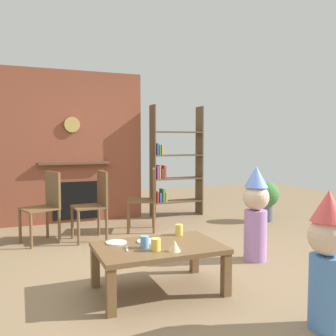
{
  "coord_description": "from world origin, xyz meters",
  "views": [
    {
      "loc": [
        -1.4,
        -3.43,
        1.28
      ],
      "look_at": [
        0.15,
        0.4,
        0.99
      ],
      "focal_mm": 39.39,
      "sensor_mm": 36.0,
      "label": 1
    }
  ],
  "objects_px": {
    "paper_plate_front": "(147,241)",
    "paper_plate_rear": "(116,242)",
    "bookshelf": "(173,167)",
    "child_with_cone_hat": "(327,256)",
    "paper_cup_near_right": "(145,242)",
    "child_in_pink": "(256,211)",
    "paper_cup_near_left": "(156,245)",
    "birthday_cake_slice": "(175,246)",
    "dining_chair_right": "(147,195)",
    "dining_chair_left": "(46,202)",
    "dining_chair_middle": "(96,201)",
    "paper_cup_center": "(179,230)",
    "potted_plant_tall": "(266,197)",
    "coffee_table": "(159,252)"
  },
  "relations": [
    {
      "from": "paper_cup_near_right",
      "to": "child_in_pink",
      "type": "relative_size",
      "value": 0.1
    },
    {
      "from": "paper_plate_front",
      "to": "paper_plate_rear",
      "type": "relative_size",
      "value": 0.99
    },
    {
      "from": "paper_cup_center",
      "to": "paper_plate_rear",
      "type": "bearing_deg",
      "value": -175.13
    },
    {
      "from": "paper_cup_near_left",
      "to": "dining_chair_right",
      "type": "distance_m",
      "value": 2.34
    },
    {
      "from": "coffee_table",
      "to": "dining_chair_right",
      "type": "xyz_separation_m",
      "value": [
        0.62,
        2.1,
        0.17
      ]
    },
    {
      "from": "bookshelf",
      "to": "dining_chair_middle",
      "type": "bearing_deg",
      "value": -145.67
    },
    {
      "from": "paper_cup_center",
      "to": "dining_chair_middle",
      "type": "bearing_deg",
      "value": 106.08
    },
    {
      "from": "paper_plate_rear",
      "to": "paper_cup_near_right",
      "type": "bearing_deg",
      "value": -51.21
    },
    {
      "from": "coffee_table",
      "to": "child_with_cone_hat",
      "type": "distance_m",
      "value": 1.34
    },
    {
      "from": "bookshelf",
      "to": "dining_chair_right",
      "type": "xyz_separation_m",
      "value": [
        -0.75,
        -0.84,
        -0.34
      ]
    },
    {
      "from": "potted_plant_tall",
      "to": "paper_plate_front",
      "type": "bearing_deg",
      "value": -145.23
    },
    {
      "from": "dining_chair_middle",
      "to": "paper_plate_rear",
      "type": "bearing_deg",
      "value": 80.21
    },
    {
      "from": "bookshelf",
      "to": "child_with_cone_hat",
      "type": "xyz_separation_m",
      "value": [
        -0.53,
        -3.97,
        -0.35
      ]
    },
    {
      "from": "dining_chair_right",
      "to": "paper_plate_rear",
      "type": "bearing_deg",
      "value": 82.09
    },
    {
      "from": "paper_cup_near_left",
      "to": "child_in_pink",
      "type": "xyz_separation_m",
      "value": [
        1.34,
        0.53,
        0.09
      ]
    },
    {
      "from": "paper_cup_center",
      "to": "dining_chair_right",
      "type": "xyz_separation_m",
      "value": [
        0.31,
        1.84,
        0.06
      ]
    },
    {
      "from": "birthday_cake_slice",
      "to": "dining_chair_left",
      "type": "height_order",
      "value": "dining_chair_left"
    },
    {
      "from": "birthday_cake_slice",
      "to": "child_with_cone_hat",
      "type": "distance_m",
      "value": 1.13
    },
    {
      "from": "paper_cup_near_right",
      "to": "child_in_pink",
      "type": "xyz_separation_m",
      "value": [
        1.4,
        0.42,
        0.09
      ]
    },
    {
      "from": "birthday_cake_slice",
      "to": "child_with_cone_hat",
      "type": "relative_size",
      "value": 0.1
    },
    {
      "from": "paper_cup_near_left",
      "to": "dining_chair_right",
      "type": "relative_size",
      "value": 0.11
    },
    {
      "from": "paper_cup_near_left",
      "to": "paper_plate_front",
      "type": "height_order",
      "value": "paper_cup_near_left"
    },
    {
      "from": "dining_chair_right",
      "to": "dining_chair_left",
      "type": "bearing_deg",
      "value": 21.91
    },
    {
      "from": "dining_chair_left",
      "to": "potted_plant_tall",
      "type": "distance_m",
      "value": 3.38
    },
    {
      "from": "child_with_cone_hat",
      "to": "dining_chair_middle",
      "type": "distance_m",
      "value": 3.09
    },
    {
      "from": "dining_chair_right",
      "to": "potted_plant_tall",
      "type": "height_order",
      "value": "dining_chair_right"
    },
    {
      "from": "paper_cup_near_right",
      "to": "paper_cup_center",
      "type": "relative_size",
      "value": 0.99
    },
    {
      "from": "paper_plate_rear",
      "to": "dining_chair_middle",
      "type": "relative_size",
      "value": 0.2
    },
    {
      "from": "dining_chair_right",
      "to": "paper_plate_front",
      "type": "bearing_deg",
      "value": 89.35
    },
    {
      "from": "coffee_table",
      "to": "paper_cup_near_left",
      "type": "relative_size",
      "value": 10.6
    },
    {
      "from": "paper_plate_rear",
      "to": "dining_chair_middle",
      "type": "distance_m",
      "value": 1.7
    },
    {
      "from": "paper_cup_center",
      "to": "paper_plate_front",
      "type": "bearing_deg",
      "value": -161.81
    },
    {
      "from": "bookshelf",
      "to": "paper_plate_rear",
      "type": "bearing_deg",
      "value": -121.6
    },
    {
      "from": "child_with_cone_hat",
      "to": "dining_chair_right",
      "type": "height_order",
      "value": "child_with_cone_hat"
    },
    {
      "from": "potted_plant_tall",
      "to": "child_with_cone_hat",
      "type": "bearing_deg",
      "value": -120.38
    },
    {
      "from": "child_with_cone_hat",
      "to": "child_in_pink",
      "type": "bearing_deg",
      "value": -55.89
    },
    {
      "from": "paper_plate_rear",
      "to": "dining_chair_right",
      "type": "relative_size",
      "value": 0.2
    },
    {
      "from": "potted_plant_tall",
      "to": "coffee_table",
      "type": "bearing_deg",
      "value": -142.7
    },
    {
      "from": "bookshelf",
      "to": "paper_cup_center",
      "type": "height_order",
      "value": "bookshelf"
    },
    {
      "from": "child_with_cone_hat",
      "to": "dining_chair_right",
      "type": "bearing_deg",
      "value": -35.0
    },
    {
      "from": "birthday_cake_slice",
      "to": "dining_chair_left",
      "type": "bearing_deg",
      "value": 110.73
    },
    {
      "from": "paper_cup_near_right",
      "to": "child_with_cone_hat",
      "type": "relative_size",
      "value": 0.1
    },
    {
      "from": "birthday_cake_slice",
      "to": "paper_cup_near_left",
      "type": "bearing_deg",
      "value": 152.27
    },
    {
      "from": "dining_chair_middle",
      "to": "paper_cup_near_left",
      "type": "bearing_deg",
      "value": 87.88
    },
    {
      "from": "paper_plate_rear",
      "to": "dining_chair_left",
      "type": "bearing_deg",
      "value": 104.31
    },
    {
      "from": "paper_cup_near_right",
      "to": "potted_plant_tall",
      "type": "height_order",
      "value": "potted_plant_tall"
    },
    {
      "from": "paper_cup_near_right",
      "to": "potted_plant_tall",
      "type": "relative_size",
      "value": 0.16
    },
    {
      "from": "paper_cup_center",
      "to": "dining_chair_right",
      "type": "height_order",
      "value": "dining_chair_right"
    },
    {
      "from": "child_with_cone_hat",
      "to": "dining_chair_left",
      "type": "height_order",
      "value": "child_with_cone_hat"
    },
    {
      "from": "paper_cup_near_left",
      "to": "birthday_cake_slice",
      "type": "relative_size",
      "value": 1.0
    }
  ]
}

